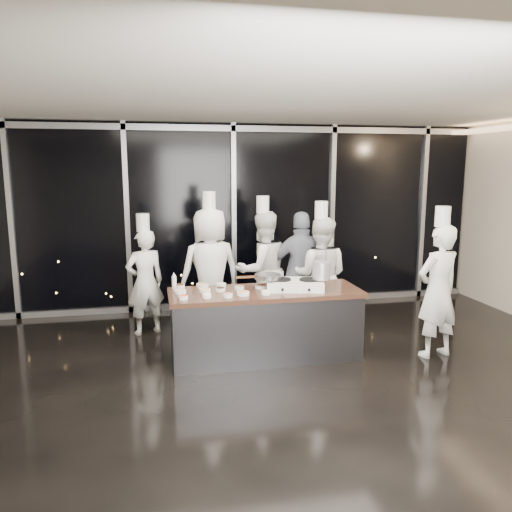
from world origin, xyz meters
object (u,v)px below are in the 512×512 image
(frying_pan, at_px, (267,276))
(chef_side, at_px, (438,290))
(chef_far_left, at_px, (145,281))
(chef_right, at_px, (320,275))
(demo_counter, at_px, (265,324))
(stove, at_px, (295,284))
(guest, at_px, (302,271))
(stock_pot, at_px, (321,270))
(chef_center, at_px, (263,270))
(chef_left, at_px, (210,271))

(frying_pan, xyz_separation_m, chef_side, (2.16, -0.47, -0.18))
(frying_pan, height_order, chef_side, chef_side)
(chef_far_left, height_order, chef_right, chef_right)
(frying_pan, height_order, chef_far_left, chef_far_left)
(demo_counter, xyz_separation_m, chef_side, (2.20, -0.40, 0.44))
(stove, distance_m, chef_right, 1.05)
(guest, bearing_deg, chef_right, 145.97)
(demo_counter, bearing_deg, chef_right, 38.87)
(chef_far_left, distance_m, chef_right, 2.59)
(chef_far_left, relative_size, guest, 0.99)
(chef_right, xyz_separation_m, chef_side, (1.19, -1.22, 0.01))
(guest, bearing_deg, demo_counter, 61.22)
(chef_right, distance_m, chef_side, 1.70)
(chef_far_left, bearing_deg, demo_counter, 119.90)
(stove, xyz_separation_m, stock_pot, (0.32, -0.08, 0.19))
(chef_far_left, relative_size, chef_right, 0.91)
(demo_counter, relative_size, stove, 3.07)
(chef_side, bearing_deg, stove, -25.38)
(guest, bearing_deg, chef_far_left, 2.54)
(demo_counter, xyz_separation_m, stock_pot, (0.71, -0.10, 0.70))
(demo_counter, height_order, chef_center, chef_center)
(stock_pot, distance_m, chef_left, 1.78)
(chef_center, bearing_deg, guest, 145.75)
(chef_far_left, bearing_deg, frying_pan, 122.06)
(chef_left, bearing_deg, guest, 162.35)
(demo_counter, height_order, chef_far_left, chef_far_left)
(chef_side, bearing_deg, chef_left, -41.93)
(chef_right, height_order, chef_side, same)
(chef_center, distance_m, chef_side, 2.55)
(frying_pan, distance_m, chef_center, 1.19)
(frying_pan, relative_size, chef_far_left, 0.34)
(frying_pan, bearing_deg, demo_counter, -106.43)
(stove, bearing_deg, chef_center, 110.67)
(demo_counter, bearing_deg, chef_left, 117.70)
(demo_counter, distance_m, guest, 1.37)
(chef_side, bearing_deg, chef_far_left, -37.92)
(stock_pot, relative_size, chef_center, 0.11)
(chef_side, bearing_deg, chef_center, -53.08)
(stove, relative_size, stock_pot, 3.50)
(frying_pan, distance_m, chef_side, 2.22)
(frying_pan, height_order, chef_left, chef_left)
(stock_pot, distance_m, chef_center, 1.43)
(frying_pan, distance_m, chef_right, 1.25)
(demo_counter, distance_m, stove, 0.64)
(chef_side, bearing_deg, guest, -58.86)
(demo_counter, distance_m, chef_left, 1.35)
(frying_pan, xyz_separation_m, stock_pot, (0.67, -0.17, 0.09))
(stove, bearing_deg, guest, 82.03)
(frying_pan, xyz_separation_m, guest, (0.76, 0.95, -0.16))
(frying_pan, relative_size, chef_left, 0.29)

